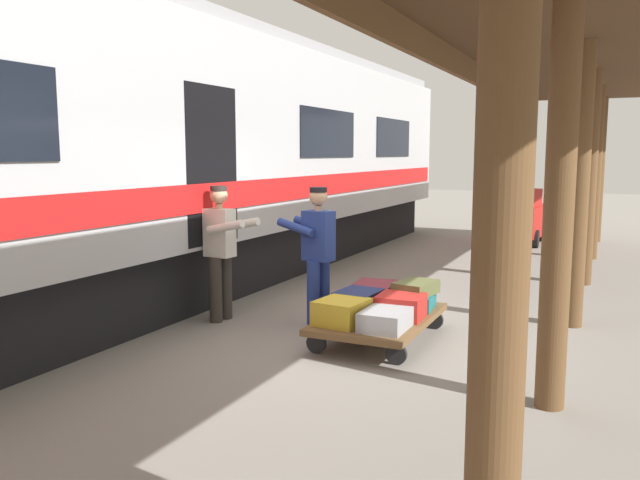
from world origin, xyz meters
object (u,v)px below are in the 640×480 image
at_px(suitcase_olive_duffel, 416,288).
at_px(suitcase_burgundy_valise, 374,293).
at_px(suitcase_gray_aluminum, 386,319).
at_px(porter_in_overalls, 317,252).
at_px(train_car, 120,156).
at_px(suitcase_navy_fabric, 359,302).
at_px(suitcase_teal_softside, 414,301).
at_px(suitcase_red_plastic, 401,306).
at_px(suitcase_yellow_case, 342,312).
at_px(baggage_tug, 519,217).
at_px(luggage_cart, 379,319).
at_px(porter_by_door, 221,248).

bearing_deg(suitcase_olive_duffel, suitcase_burgundy_valise, -2.59).
bearing_deg(suitcase_gray_aluminum, porter_in_overalls, -33.33).
height_order(suitcase_burgundy_valise, suitcase_olive_duffel, suitcase_olive_duffel).
height_order(train_car, suitcase_navy_fabric, train_car).
height_order(suitcase_teal_softside, porter_in_overalls, porter_in_overalls).
distance_m(suitcase_olive_duffel, porter_in_overalls, 1.25).
xyz_separation_m(suitcase_red_plastic, suitcase_navy_fabric, (0.50, 0.00, 0.00)).
bearing_deg(train_car, suitcase_yellow_case, 169.29).
distance_m(suitcase_gray_aluminum, baggage_tug, 9.33).
distance_m(luggage_cart, suitcase_gray_aluminum, 0.58).
distance_m(suitcase_gray_aluminum, suitcase_burgundy_valise, 1.12).
bearing_deg(porter_by_door, luggage_cart, -179.68).
relative_size(train_car, suitcase_red_plastic, 41.92).
relative_size(suitcase_teal_softside, baggage_tug, 0.28).
xyz_separation_m(luggage_cart, porter_in_overalls, (0.89, -0.25, 0.68)).
relative_size(luggage_cart, suitcase_yellow_case, 3.49).
xyz_separation_m(suitcase_gray_aluminum, porter_by_door, (2.35, -0.49, 0.54)).
xyz_separation_m(suitcase_yellow_case, baggage_tug, (-0.56, -9.33, 0.21)).
bearing_deg(suitcase_olive_duffel, suitcase_gray_aluminum, 88.35).
height_order(suitcase_red_plastic, porter_by_door, porter_by_door).
relative_size(suitcase_yellow_case, suitcase_burgundy_valise, 0.87).
bearing_deg(baggage_tug, train_car, 64.46).
bearing_deg(baggage_tug, suitcase_red_plastic, 89.60).
xyz_separation_m(suitcase_burgundy_valise, porter_in_overalls, (0.65, 0.25, 0.51)).
height_order(suitcase_burgundy_valise, porter_in_overalls, porter_in_overalls).
xyz_separation_m(luggage_cart, porter_by_door, (2.10, 0.01, 0.68)).
bearing_deg(suitcase_yellow_case, train_car, -10.71).
bearing_deg(suitcase_yellow_case, suitcase_navy_fabric, -90.00).
distance_m(luggage_cart, suitcase_navy_fabric, 0.30).
bearing_deg(baggage_tug, suitcase_olive_duffel, 89.77).
relative_size(suitcase_red_plastic, porter_in_overalls, 0.29).
bearing_deg(suitcase_teal_softside, suitcase_red_plastic, 90.00).
relative_size(suitcase_yellow_case, porter_by_door, 0.31).
bearing_deg(suitcase_olive_duffel, suitcase_red_plastic, 86.63).
distance_m(luggage_cart, porter_in_overalls, 1.15).
xyz_separation_m(suitcase_navy_fabric, suitcase_olive_duffel, (-0.53, -0.48, 0.12)).
xyz_separation_m(porter_by_door, baggage_tug, (-2.41, -8.84, -0.30)).
xyz_separation_m(luggage_cart, suitcase_olive_duffel, (-0.28, -0.48, 0.29)).
height_order(luggage_cart, suitcase_navy_fabric, suitcase_navy_fabric).
xyz_separation_m(suitcase_yellow_case, porter_by_door, (1.85, -0.49, 0.51)).
height_order(suitcase_yellow_case, porter_by_door, porter_by_door).
relative_size(suitcase_burgundy_valise, porter_by_door, 0.35).
height_order(train_car, porter_by_door, train_car).
bearing_deg(suitcase_red_plastic, suitcase_yellow_case, 45.26).
bearing_deg(suitcase_teal_softside, suitcase_navy_fabric, 45.26).
distance_m(suitcase_yellow_case, suitcase_burgundy_valise, 1.00).
bearing_deg(luggage_cart, suitcase_red_plastic, -180.00).
bearing_deg(suitcase_olive_duffel, suitcase_navy_fabric, 42.29).
xyz_separation_m(luggage_cart, suitcase_yellow_case, (0.25, 0.50, 0.17)).
height_order(suitcase_teal_softside, baggage_tug, baggage_tug).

